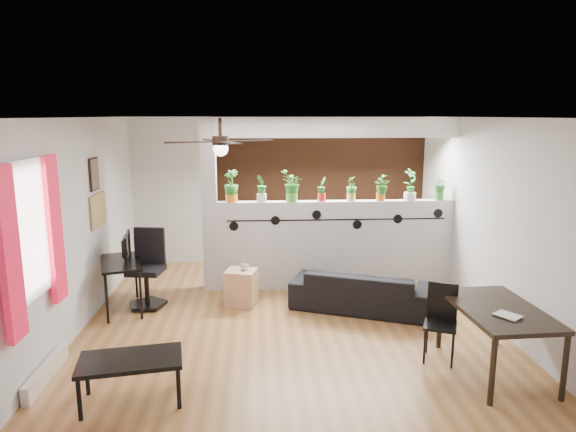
{
  "coord_description": "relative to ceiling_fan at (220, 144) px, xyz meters",
  "views": [
    {
      "loc": [
        -0.4,
        -6.1,
        2.63
      ],
      "look_at": [
        0.01,
        0.6,
        1.3
      ],
      "focal_mm": 32.0,
      "sensor_mm": 36.0,
      "label": 1
    }
  ],
  "objects": [
    {
      "name": "room_shell",
      "position": [
        0.8,
        0.3,
        -1.01
      ],
      "size": [
        6.3,
        7.1,
        2.9
      ],
      "color": "brown",
      "rests_on": "ground"
    },
    {
      "name": "partition_wall",
      "position": [
        1.6,
        1.8,
        -1.64
      ],
      "size": [
        3.6,
        0.18,
        1.35
      ],
      "primitive_type": "cube",
      "color": "#BCBCC1",
      "rests_on": "ground"
    },
    {
      "name": "ceiling_header",
      "position": [
        1.6,
        1.8,
        0.14
      ],
      "size": [
        3.6,
        0.18,
        0.3
      ],
      "primitive_type": "cube",
      "color": "white",
      "rests_on": "room_shell"
    },
    {
      "name": "pier_column",
      "position": [
        -0.31,
        1.8,
        -1.01
      ],
      "size": [
        0.22,
        0.2,
        2.6
      ],
      "primitive_type": "cube",
      "color": "#BCBCC1",
      "rests_on": "ground"
    },
    {
      "name": "brick_panel",
      "position": [
        1.6,
        3.27,
        -1.01
      ],
      "size": [
        3.9,
        0.05,
        2.6
      ],
      "primitive_type": "cube",
      "color": "#9E532D",
      "rests_on": "ground"
    },
    {
      "name": "vine_decal",
      "position": [
        1.6,
        1.7,
        -1.23
      ],
      "size": [
        3.31,
        0.01,
        0.3
      ],
      "color": "black",
      "rests_on": "partition_wall"
    },
    {
      "name": "window_assembly",
      "position": [
        -1.76,
        -0.9,
        -0.81
      ],
      "size": [
        0.09,
        1.3,
        1.55
      ],
      "color": "white",
      "rests_on": "room_shell"
    },
    {
      "name": "baseboard_heater",
      "position": [
        -1.74,
        -0.9,
        -2.22
      ],
      "size": [
        0.08,
        1.0,
        0.18
      ],
      "primitive_type": "cube",
      "color": "silver",
      "rests_on": "ground"
    },
    {
      "name": "corkboard",
      "position": [
        -1.78,
        1.25,
        -0.96
      ],
      "size": [
        0.03,
        0.6,
        0.45
      ],
      "primitive_type": "cube",
      "color": "#A2834E",
      "rests_on": "room_shell"
    },
    {
      "name": "framed_art",
      "position": [
        -1.78,
        1.2,
        -0.46
      ],
      "size": [
        0.03,
        0.34,
        0.44
      ],
      "color": "#8C7259",
      "rests_on": "room_shell"
    },
    {
      "name": "ceiling_fan",
      "position": [
        0.0,
        0.0,
        0.0
      ],
      "size": [
        1.19,
        1.19,
        0.43
      ],
      "color": "black",
      "rests_on": "room_shell"
    },
    {
      "name": "potted_plant_0",
      "position": [
        0.02,
        1.8,
        -0.71
      ],
      "size": [
        0.32,
        0.29,
        0.48
      ],
      "color": "orange",
      "rests_on": "partition_wall"
    },
    {
      "name": "potted_plant_1",
      "position": [
        0.47,
        1.8,
        -0.75
      ],
      "size": [
        0.17,
        0.21,
        0.41
      ],
      "color": "white",
      "rests_on": "partition_wall"
    },
    {
      "name": "potted_plant_2",
      "position": [
        0.92,
        1.8,
        -0.72
      ],
      "size": [
        0.3,
        0.32,
        0.47
      ],
      "color": "#469536",
      "rests_on": "partition_wall"
    },
    {
      "name": "potted_plant_3",
      "position": [
        1.37,
        1.8,
        -0.77
      ],
      "size": [
        0.21,
        0.22,
        0.37
      ],
      "color": "red",
      "rests_on": "partition_wall"
    },
    {
      "name": "potted_plant_4",
      "position": [
        1.83,
        1.8,
        -0.76
      ],
      "size": [
        0.18,
        0.21,
        0.38
      ],
      "color": "gold",
      "rests_on": "partition_wall"
    },
    {
      "name": "potted_plant_5",
      "position": [
        2.28,
        1.8,
        -0.76
      ],
      "size": [
        0.2,
        0.23,
        0.39
      ],
      "color": "#C75C17",
      "rests_on": "partition_wall"
    },
    {
      "name": "potted_plant_6",
      "position": [
        2.73,
        1.8,
        -0.71
      ],
      "size": [
        0.32,
        0.3,
        0.49
      ],
      "color": "white",
      "rests_on": "partition_wall"
    },
    {
      "name": "potted_plant_7",
      "position": [
        3.18,
        1.8,
        -0.76
      ],
      "size": [
        0.24,
        0.24,
        0.39
      ],
      "color": "#338E3C",
      "rests_on": "partition_wall"
    },
    {
      "name": "sofa",
      "position": [
        1.82,
        0.82,
        -2.05
      ],
      "size": [
        1.93,
        1.32,
        0.53
      ],
      "primitive_type": "imported",
      "rotation": [
        0.0,
        0.0,
        2.76
      ],
      "color": "black",
      "rests_on": "ground"
    },
    {
      "name": "cube_shelf",
      "position": [
        0.17,
        1.1,
        -2.06
      ],
      "size": [
        0.49,
        0.46,
        0.5
      ],
      "primitive_type": "cube",
      "rotation": [
        0.0,
        0.0,
        -0.26
      ],
      "color": "tan",
      "rests_on": "ground"
    },
    {
      "name": "cup",
      "position": [
        0.22,
        1.1,
        -1.77
      ],
      "size": [
        0.15,
        0.15,
        0.09
      ],
      "primitive_type": "imported",
      "rotation": [
        0.0,
        0.0,
        0.42
      ],
      "color": "gray",
      "rests_on": "cube_shelf"
    },
    {
      "name": "computer_desk",
      "position": [
        -1.45,
        1.0,
        -1.69
      ],
      "size": [
        0.75,
        1.06,
        0.69
      ],
      "color": "black",
      "rests_on": "ground"
    },
    {
      "name": "monitor",
      "position": [
        -1.45,
        1.15,
        -1.53
      ],
      "size": [
        0.34,
        0.11,
        0.19
      ],
      "primitive_type": "imported",
      "rotation": [
        0.0,
        0.0,
        1.72
      ],
      "color": "black",
      "rests_on": "computer_desk"
    },
    {
      "name": "office_chair",
      "position": [
        -1.13,
        1.14,
        -1.84
      ],
      "size": [
        0.55,
        0.55,
        1.07
      ],
      "color": "black",
      "rests_on": "ground"
    },
    {
      "name": "dining_table",
      "position": [
        2.85,
        -0.99,
        -1.69
      ],
      "size": [
        0.84,
        1.32,
        0.7
      ],
      "color": "black",
      "rests_on": "ground"
    },
    {
      "name": "book",
      "position": [
        2.75,
        -1.29,
        -1.6
      ],
      "size": [
        0.28,
        0.29,
        0.02
      ],
      "primitive_type": "imported",
      "rotation": [
        0.0,
        0.0,
        0.61
      ],
      "color": "gray",
      "rests_on": "dining_table"
    },
    {
      "name": "folding_chair",
      "position": [
        2.39,
        -0.65,
        -1.82
      ],
      "size": [
        0.44,
        0.44,
        0.84
      ],
      "color": "black",
      "rests_on": "ground"
    },
    {
      "name": "coffee_table",
      "position": [
        -0.78,
        -1.35,
        -1.93
      ],
      "size": [
        1.0,
        0.66,
        0.43
      ],
      "color": "black",
      "rests_on": "ground"
    }
  ]
}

